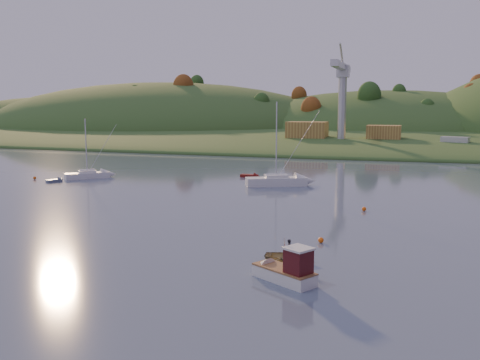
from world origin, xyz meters
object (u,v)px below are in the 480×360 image
(sailboat_near, at_px, (87,174))
(red_tender, at_px, (253,176))
(fishing_boat, at_px, (280,269))
(grey_dinghy, at_px, (57,180))
(canoe, at_px, (290,257))
(sailboat_far, at_px, (276,180))

(sailboat_near, distance_m, red_tender, 27.38)
(fishing_boat, xyz_separation_m, grey_dinghy, (-44.70, 35.82, -0.58))
(fishing_boat, bearing_deg, canoe, -54.15)
(fishing_boat, distance_m, red_tender, 52.58)
(sailboat_far, relative_size, canoe, 3.26)
(sailboat_near, relative_size, sailboat_far, 0.78)
(sailboat_near, distance_m, canoe, 55.25)
(sailboat_far, xyz_separation_m, red_tender, (-5.87, 7.66, -0.55))
(red_tender, bearing_deg, canoe, -65.35)
(fishing_boat, distance_m, sailboat_near, 58.49)
(sailboat_near, distance_m, sailboat_far, 31.61)
(sailboat_near, distance_m, grey_dinghy, 5.25)
(fishing_boat, distance_m, sailboat_far, 43.57)
(canoe, bearing_deg, grey_dinghy, 50.11)
(canoe, bearing_deg, sailboat_far, 10.71)
(fishing_boat, height_order, sailboat_near, sailboat_near)
(sailboat_near, bearing_deg, grey_dinghy, -163.32)
(sailboat_far, relative_size, red_tender, 3.60)
(fishing_boat, height_order, sailboat_far, sailboat_far)
(fishing_boat, height_order, canoe, fishing_boat)
(sailboat_near, relative_size, grey_dinghy, 3.41)
(sailboat_far, height_order, red_tender, sailboat_far)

